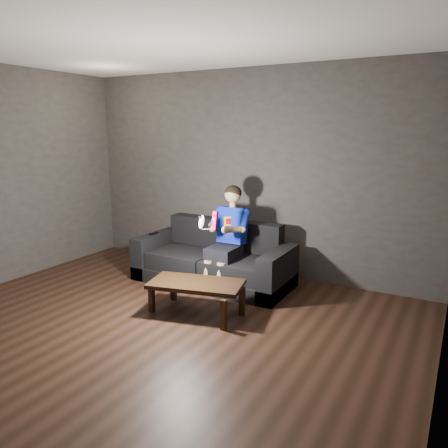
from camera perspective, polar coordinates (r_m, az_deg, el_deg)
The scene contains 9 objects.
floor at distance 4.20m, azimuth -12.64°, elevation -15.20°, with size 5.00×5.00×0.00m, color black.
back_wall at distance 5.85m, azimuth 3.28°, elevation 6.67°, with size 5.00×0.04×2.70m, color #36312E.
ceiling at distance 3.82m, azimuth -14.69°, elevation 23.71°, with size 5.00×5.00×0.02m, color white.
sofa at distance 5.58m, azimuth -1.34°, elevation -5.14°, with size 1.98×0.86×0.77m.
child at distance 5.32m, azimuth 0.52°, elevation -0.88°, with size 0.50×0.61×1.23m.
wii_remote_red at distance 4.82m, azimuth -1.20°, elevation 0.49°, with size 0.05×0.07×0.20m.
nunchuk_white at distance 4.92m, azimuth -2.95°, elevation 0.28°, with size 0.08×0.11×0.17m.
wii_remote_black at distance 5.93m, azimuth -9.16°, elevation -1.20°, with size 0.04×0.15×0.03m.
coffee_table at distance 4.64m, azimuth -3.64°, elevation -8.11°, with size 1.06×0.70×0.35m.
Camera 1 is at (2.55, -2.74, 1.91)m, focal length 35.00 mm.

